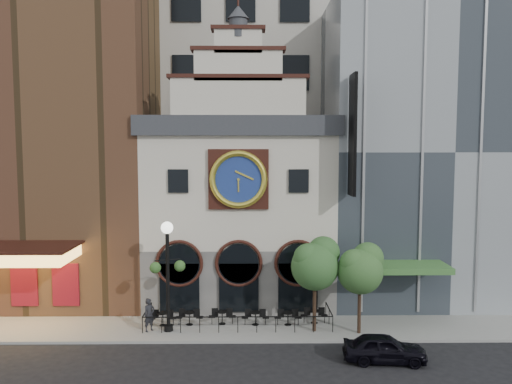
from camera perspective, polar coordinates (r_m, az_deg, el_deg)
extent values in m
plane|color=black|center=(27.81, -2.16, -16.93)|extent=(120.00, 120.00, 0.00)
cube|color=gray|center=(30.12, -2.03, -15.02)|extent=(44.00, 5.00, 0.15)
cube|color=#605E5B|center=(34.79, -1.82, -8.70)|extent=(12.00, 8.00, 4.00)
cube|color=beige|center=(33.91, -1.84, 0.37)|extent=(12.00, 8.00, 7.00)
cube|color=#2D3035|center=(33.83, -1.86, 7.30)|extent=(12.60, 8.60, 1.20)
cube|color=black|center=(29.78, -2.01, 1.46)|extent=(3.60, 0.25, 3.60)
cylinder|color=navy|center=(29.64, -2.02, 1.45)|extent=(3.10, 0.12, 3.10)
torus|color=gold|center=(29.56, -2.02, 1.44)|extent=(3.46, 0.36, 3.46)
cylinder|color=#2D3035|center=(31.02, -2.04, 18.16)|extent=(1.10, 1.10, 1.10)
cone|color=#2D3035|center=(31.25, -2.05, 19.85)|extent=(1.30, 1.30, 0.80)
cube|color=brown|center=(38.40, -21.79, 8.02)|extent=(14.00, 12.00, 25.00)
cube|color=#FFBF59|center=(31.84, -26.32, -6.45)|extent=(7.00, 3.40, 0.70)
cube|color=black|center=(31.75, -26.35, -5.66)|extent=(7.40, 3.80, 0.15)
cube|color=maroon|center=(33.77, -24.95, -9.59)|extent=(5.60, 0.15, 2.60)
cube|color=gray|center=(37.85, 18.36, 4.38)|extent=(14.00, 12.00, 20.00)
cube|color=#447E39|center=(30.85, 17.08, -8.21)|extent=(4.50, 2.40, 0.35)
cube|color=black|center=(29.40, 10.98, 6.40)|extent=(0.18, 1.60, 7.00)
cube|color=#BAB7A8|center=(46.80, -1.57, 16.84)|extent=(20.00, 16.00, 40.00)
cylinder|color=black|center=(30.16, -10.61, -13.44)|extent=(0.68, 0.68, 0.03)
cylinder|color=black|center=(30.27, -10.60, -14.11)|extent=(0.06, 0.06, 0.72)
cylinder|color=black|center=(30.02, -7.63, -13.48)|extent=(0.68, 0.68, 0.03)
cylinder|color=black|center=(30.14, -7.62, -14.15)|extent=(0.06, 0.06, 0.72)
cylinder|color=black|center=(29.96, -3.89, -13.49)|extent=(0.68, 0.68, 0.03)
cylinder|color=black|center=(30.08, -3.89, -14.16)|extent=(0.06, 0.06, 0.72)
cylinder|color=black|center=(29.77, -0.08, -13.60)|extent=(0.68, 0.68, 0.03)
cylinder|color=black|center=(29.89, -0.08, -14.27)|extent=(0.06, 0.06, 0.72)
cylinder|color=black|center=(29.81, 3.67, -13.59)|extent=(0.68, 0.68, 0.03)
cylinder|color=black|center=(29.93, 3.67, -14.26)|extent=(0.06, 0.06, 0.72)
cylinder|color=black|center=(30.24, 6.69, -13.33)|extent=(0.68, 0.68, 0.03)
cylinder|color=black|center=(30.36, 6.68, -14.00)|extent=(0.06, 0.06, 0.72)
imported|color=black|center=(26.19, 14.48, -16.91)|extent=(4.13, 1.96, 1.36)
imported|color=black|center=(29.38, -12.11, -13.56)|extent=(0.79, 0.80, 1.87)
cylinder|color=black|center=(28.68, -10.04, -10.06)|extent=(0.20, 0.20, 5.64)
cylinder|color=black|center=(29.48, -9.96, -15.05)|extent=(0.50, 0.50, 0.34)
sphere|color=white|center=(28.05, -10.13, -4.04)|extent=(0.68, 0.68, 0.68)
sphere|color=#325722|center=(28.40, -11.44, -8.47)|extent=(0.63, 0.63, 0.63)
sphere|color=#325722|center=(28.56, -8.71, -8.35)|extent=(0.63, 0.63, 0.63)
cylinder|color=#382619|center=(28.84, 6.70, -12.80)|extent=(0.20, 0.20, 2.87)
sphere|color=#2A5923|center=(28.24, 6.74, -8.44)|extent=(2.66, 2.66, 2.66)
sphere|color=#2A5923|center=(28.45, 7.71, -6.87)|extent=(1.84, 1.84, 1.84)
sphere|color=#2A5923|center=(27.88, 5.97, -7.53)|extent=(1.64, 1.64, 1.64)
cylinder|color=#382619|center=(28.95, 11.72, -12.96)|extent=(0.19, 0.19, 2.72)
sphere|color=#2F5D25|center=(28.37, 11.80, -8.85)|extent=(2.52, 2.52, 2.52)
sphere|color=#2F5D25|center=(28.60, 12.65, -7.36)|extent=(1.75, 1.75, 1.75)
sphere|color=#2F5D25|center=(27.99, 11.12, -8.01)|extent=(1.55, 1.55, 1.55)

